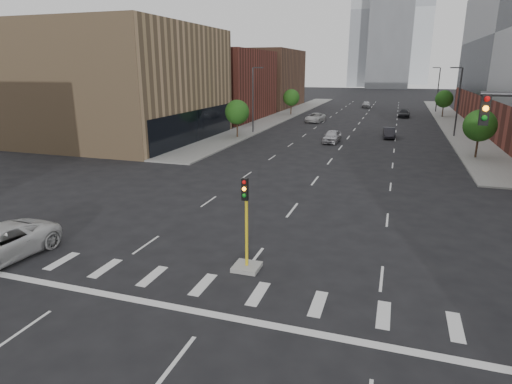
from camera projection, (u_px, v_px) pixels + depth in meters
The scene contains 21 objects.
sidewalk_left_far at pixel (285, 115), 83.62m from camera, with size 5.00×92.00×0.15m, color gray.
sidewalk_right_far at pixel (451, 121), 74.63m from camera, with size 5.00×92.00×0.15m, color gray.
building_left_mid at pixel (124, 84), 54.43m from camera, with size 20.00×24.00×14.00m, color tan.
building_left_far_a at pixel (208, 85), 78.42m from camera, with size 20.00×22.00×12.00m, color brown.
building_left_far_b at pixel (253, 78), 101.99m from camera, with size 20.00×24.00×13.00m, color brown.
tower_left at pixel (377, 11), 204.90m from camera, with size 22.00×22.00×70.00m, color #B2B7BC.
tower_right at pixel (415, 9), 234.58m from camera, with size 20.00×20.00×80.00m, color #B2B7BC.
tower_mid at pixel (391, 37), 187.90m from camera, with size 18.00×18.00×44.00m, color slate.
median_traffic_signal at pixel (246, 250), 19.57m from camera, with size 1.20×1.20×4.40m.
streetlight_right_a at pixel (458, 99), 56.40m from camera, with size 1.60×0.22×9.07m.
streetlight_right_b at pixel (438, 88), 88.31m from camera, with size 1.60×0.22×9.07m.
streetlight_left at pixel (253, 97), 59.88m from camera, with size 1.60×0.22×9.07m.
tree_left_near at pixel (237, 112), 55.95m from camera, with size 3.20×3.20×4.85m.
tree_left_far at pixel (291, 98), 83.31m from camera, with size 3.20×3.20×4.85m.
tree_right_near at pixel (480, 126), 42.99m from camera, with size 3.20×3.20×4.85m.
tree_right_far at pixel (444, 99), 79.47m from camera, with size 3.20×3.20×4.85m.
car_near_left at pixel (332, 136), 53.19m from camera, with size 1.83×4.56×1.55m, color #B0B0B4.
car_mid_right at pixel (389, 133), 56.57m from camera, with size 1.45×4.15×1.37m, color #222227.
car_far_left at pixel (315, 118), 73.38m from camera, with size 2.51×5.43×1.51m, color #B5B5B5.
car_deep_right at pixel (404, 114), 80.28m from camera, with size 1.98×4.87×1.41m, color black.
car_distant at pixel (366, 104), 99.88m from camera, with size 1.80×4.46×1.52m, color #B5B6BA.
Camera 1 is at (6.05, -8.03, 9.00)m, focal length 30.00 mm.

